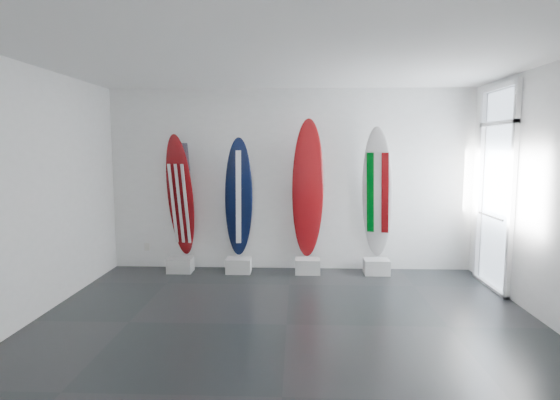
{
  "coord_description": "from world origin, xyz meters",
  "views": [
    {
      "loc": [
        0.12,
        -5.06,
        2.03
      ],
      "look_at": [
        -0.13,
        1.4,
        1.29
      ],
      "focal_mm": 29.2,
      "sensor_mm": 36.0,
      "label": 1
    }
  ],
  "objects_px": {
    "surfboard_swiss": "(308,189)",
    "surfboard_italy": "(377,193)",
    "surfboard_usa": "(180,196)",
    "surfboard_navy": "(239,198)"
  },
  "relations": [
    {
      "from": "surfboard_navy",
      "to": "surfboard_italy",
      "type": "height_order",
      "value": "surfboard_italy"
    },
    {
      "from": "surfboard_usa",
      "to": "surfboard_navy",
      "type": "distance_m",
      "value": 0.96
    },
    {
      "from": "surfboard_usa",
      "to": "surfboard_italy",
      "type": "relative_size",
      "value": 0.95
    },
    {
      "from": "surfboard_swiss",
      "to": "surfboard_italy",
      "type": "xyz_separation_m",
      "value": [
        1.12,
        0.0,
        -0.06
      ]
    },
    {
      "from": "surfboard_usa",
      "to": "surfboard_swiss",
      "type": "bearing_deg",
      "value": 13.14
    },
    {
      "from": "surfboard_navy",
      "to": "surfboard_italy",
      "type": "distance_m",
      "value": 2.24
    },
    {
      "from": "surfboard_navy",
      "to": "surfboard_italy",
      "type": "relative_size",
      "value": 0.92
    },
    {
      "from": "surfboard_italy",
      "to": "surfboard_navy",
      "type": "bearing_deg",
      "value": -161.02
    },
    {
      "from": "surfboard_usa",
      "to": "surfboard_italy",
      "type": "bearing_deg",
      "value": 13.14
    },
    {
      "from": "surfboard_swiss",
      "to": "surfboard_italy",
      "type": "relative_size",
      "value": 1.05
    }
  ]
}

